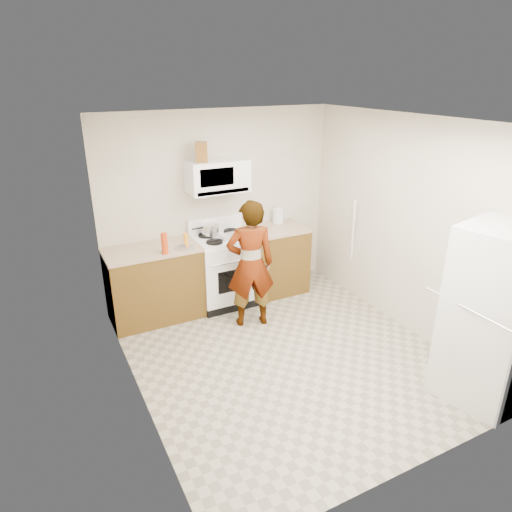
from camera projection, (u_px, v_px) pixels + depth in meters
floor at (287, 355)px, 5.06m from camera, size 3.60×3.60×0.00m
back_wall at (220, 206)px, 6.06m from camera, size 3.20×0.02×2.50m
right_wall at (408, 227)px, 5.26m from camera, size 0.02×3.60×2.50m
cabinet_left at (155, 285)px, 5.67m from camera, size 1.12×0.62×0.90m
counter_left at (151, 250)px, 5.50m from camera, size 1.14×0.64×0.03m
cabinet_right at (275, 260)px, 6.40m from camera, size 0.80×0.62×0.90m
counter_right at (275, 229)px, 6.23m from camera, size 0.82×0.64×0.03m
gas_range at (224, 269)px, 6.05m from camera, size 0.76×0.65×1.13m
microwave at (217, 176)px, 5.70m from camera, size 0.76×0.38×0.40m
person at (250, 264)px, 5.41m from camera, size 0.65×0.51×1.58m
fridge at (492, 316)px, 4.14m from camera, size 0.84×0.84×1.70m
kettle at (278, 216)px, 6.40m from camera, size 0.16×0.16×0.19m
jug at (201, 152)px, 5.45m from camera, size 0.18×0.18×0.24m
saucepan at (210, 229)px, 5.90m from camera, size 0.24×0.24×0.12m
tray at (230, 236)px, 5.85m from camera, size 0.26×0.17×0.05m
bottle_spray at (164, 244)px, 5.29m from camera, size 0.08×0.08×0.25m
bottle_hot_sauce at (186, 240)px, 5.51m from camera, size 0.06×0.06×0.17m
bottle_green_cap at (165, 245)px, 5.32m from camera, size 0.06×0.06×0.19m
pot_lid at (185, 247)px, 5.52m from camera, size 0.27×0.27×0.01m
broom at (352, 246)px, 6.24m from camera, size 0.22×0.23×1.37m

